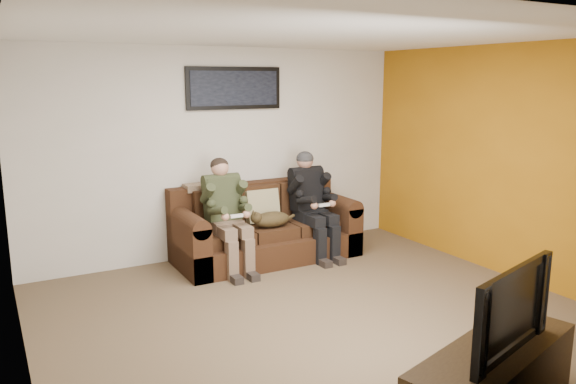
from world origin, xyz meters
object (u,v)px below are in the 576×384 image
framed_poster (234,88)px  sofa (264,230)px  person_left (226,208)px  tv_stand (493,381)px  person_right (311,198)px  cat (270,219)px  television (498,307)px

framed_poster → sofa: bearing=-62.6°
person_left → framed_poster: 1.53m
person_left → tv_stand: (0.40, -3.59, -0.50)m
framed_poster → tv_stand: 4.56m
sofa → person_right: size_ratio=1.71×
person_right → cat: (-0.61, -0.06, -0.19)m
sofa → cat: size_ratio=3.42×
cat → framed_poster: (-0.16, 0.63, 1.55)m
person_left → cat: person_left is taller
framed_poster → tv_stand: bearing=-89.7°
tv_stand → sofa: bearing=71.1°
sofa → person_left: person_left is taller
cat → framed_poster: size_ratio=0.53×
person_right → tv_stand: person_right is taller
tv_stand → person_left: bearing=80.1°
television → tv_stand: bearing=163.7°
sofa → person_right: bearing=-18.0°
person_right → tv_stand: bearing=-101.9°
person_left → person_right: size_ratio=0.99×
sofa → tv_stand: 3.79m
person_left → sofa: bearing=18.0°
tv_stand → television: (0.00, 0.00, 0.53)m
sofa → person_right: 0.73m
person_right → cat: bearing=-174.5°
cat → framed_poster: bearing=104.6°
framed_poster → tv_stand: (0.02, -4.17, -1.86)m
person_left → cat: size_ratio=1.98×
person_right → television: bearing=-101.9°
sofa → cat: 0.32m
framed_poster → tv_stand: framed_poster is taller
person_right → framed_poster: (-0.78, 0.57, 1.36)m
person_right → framed_poster: bearing=143.6°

